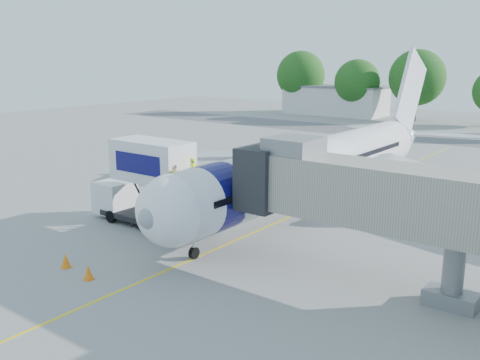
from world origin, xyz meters
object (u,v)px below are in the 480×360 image
Objects in this scene: ground_tug at (66,266)px; aircraft at (321,164)px; catering_hiloader at (146,183)px; jet_bridge at (358,193)px.

aircraft is at bearing 88.17° from ground_tug.
jet_bridge is at bearing 0.01° from catering_hiloader.
jet_bridge is 14.35m from catering_hiloader.
aircraft is 4.44× the size of catering_hiloader.
aircraft is 12.77m from catering_hiloader.
ground_tug is at bearing -98.88° from aircraft.
catering_hiloader is 2.42× the size of ground_tug.
jet_bridge reaches higher than ground_tug.
aircraft is 13.77m from jet_bridge.
ground_tug is (3.24, -8.24, -2.06)m from catering_hiloader.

